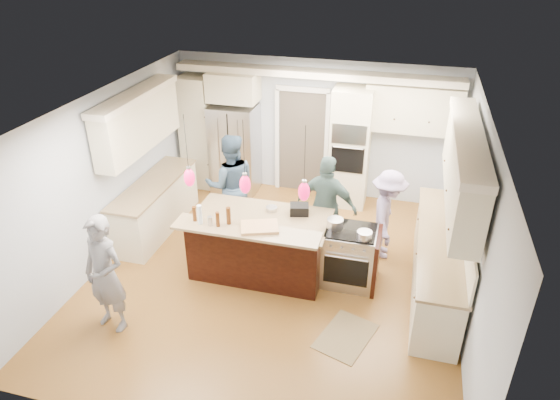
# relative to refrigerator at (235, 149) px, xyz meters

# --- Properties ---
(ground_plane) EXTENTS (6.00, 6.00, 0.00)m
(ground_plane) POSITION_rel_refrigerator_xyz_m (1.55, -2.64, -0.90)
(ground_plane) COLOR olive
(ground_plane) RESTS_ON ground
(room_shell) EXTENTS (5.54, 6.04, 2.72)m
(room_shell) POSITION_rel_refrigerator_xyz_m (1.55, -2.64, 0.92)
(room_shell) COLOR #B2BCC6
(room_shell) RESTS_ON ground
(refrigerator) EXTENTS (0.90, 0.70, 1.80)m
(refrigerator) POSITION_rel_refrigerator_xyz_m (0.00, 0.00, 0.00)
(refrigerator) COLOR #B7B7BC
(refrigerator) RESTS_ON ground
(oven_column) EXTENTS (0.72, 0.69, 2.30)m
(oven_column) POSITION_rel_refrigerator_xyz_m (2.30, 0.03, 0.25)
(oven_column) COLOR beige
(oven_column) RESTS_ON ground
(back_upper_cabinets) EXTENTS (5.30, 0.61, 2.54)m
(back_upper_cabinets) POSITION_rel_refrigerator_xyz_m (0.80, 0.12, 0.77)
(back_upper_cabinets) COLOR beige
(back_upper_cabinets) RESTS_ON ground
(right_counter_run) EXTENTS (0.64, 3.10, 2.51)m
(right_counter_run) POSITION_rel_refrigerator_xyz_m (3.99, -2.34, 0.16)
(right_counter_run) COLOR beige
(right_counter_run) RESTS_ON ground
(left_cabinets) EXTENTS (0.64, 2.30, 2.51)m
(left_cabinets) POSITION_rel_refrigerator_xyz_m (-0.89, -1.84, 0.16)
(left_cabinets) COLOR beige
(left_cabinets) RESTS_ON ground
(kitchen_island) EXTENTS (2.10, 1.46, 1.12)m
(kitchen_island) POSITION_rel_refrigerator_xyz_m (1.30, -2.57, -0.41)
(kitchen_island) COLOR black
(kitchen_island) RESTS_ON ground
(island_range) EXTENTS (0.82, 0.71, 0.92)m
(island_range) POSITION_rel_refrigerator_xyz_m (2.71, -2.49, -0.44)
(island_range) COLOR #B7B7BC
(island_range) RESTS_ON ground
(pendant_lights) EXTENTS (1.75, 0.15, 1.03)m
(pendant_lights) POSITION_rel_refrigerator_xyz_m (1.30, -3.15, 0.90)
(pendant_lights) COLOR black
(pendant_lights) RESTS_ON ground
(person_bar_end) EXTENTS (0.68, 0.52, 1.69)m
(person_bar_end) POSITION_rel_refrigerator_xyz_m (-0.26, -4.29, -0.06)
(person_bar_end) COLOR slate
(person_bar_end) RESTS_ON ground
(person_far_left) EXTENTS (1.08, 0.98, 1.82)m
(person_far_left) POSITION_rel_refrigerator_xyz_m (0.48, -1.55, 0.01)
(person_far_left) COLOR #324A62
(person_far_left) RESTS_ON ground
(person_far_right) EXTENTS (1.07, 0.60, 1.72)m
(person_far_right) POSITION_rel_refrigerator_xyz_m (2.19, -1.79, -0.04)
(person_far_right) COLOR #45605D
(person_far_right) RESTS_ON ground
(person_range_side) EXTENTS (0.61, 1.00, 1.51)m
(person_range_side) POSITION_rel_refrigerator_xyz_m (3.15, -1.63, -0.14)
(person_range_side) COLOR #8B7AA5
(person_range_side) RESTS_ON ground
(floor_rug) EXTENTS (0.84, 1.02, 0.01)m
(floor_rug) POSITION_rel_refrigerator_xyz_m (2.84, -3.71, -0.89)
(floor_rug) COLOR olive
(floor_rug) RESTS_ON ground
(water_bottle) EXTENTS (0.08, 0.08, 0.29)m
(water_bottle) POSITION_rel_refrigerator_xyz_m (0.63, -3.20, 0.37)
(water_bottle) COLOR silver
(water_bottle) RESTS_ON kitchen_island
(beer_bottle_a) EXTENTS (0.07, 0.07, 0.22)m
(beer_bottle_a) POSITION_rel_refrigerator_xyz_m (0.52, -3.15, 0.33)
(beer_bottle_a) COLOR #47240C
(beer_bottle_a) RESTS_ON kitchen_island
(beer_bottle_b) EXTENTS (0.06, 0.06, 0.22)m
(beer_bottle_b) POSITION_rel_refrigerator_xyz_m (0.90, -3.20, 0.33)
(beer_bottle_b) COLOR #47240C
(beer_bottle_b) RESTS_ON kitchen_island
(beer_bottle_c) EXTENTS (0.08, 0.08, 0.26)m
(beer_bottle_c) POSITION_rel_refrigerator_xyz_m (1.02, -3.10, 0.35)
(beer_bottle_c) COLOR #47240C
(beer_bottle_c) RESTS_ON kitchen_island
(drink_can) EXTENTS (0.09, 0.09, 0.14)m
(drink_can) POSITION_rel_refrigerator_xyz_m (0.78, -3.20, 0.29)
(drink_can) COLOR #B7B7BC
(drink_can) RESTS_ON kitchen_island
(cutting_board) EXTENTS (0.61, 0.52, 0.04)m
(cutting_board) POSITION_rel_refrigerator_xyz_m (1.47, -3.11, 0.24)
(cutting_board) COLOR tan
(cutting_board) RESTS_ON kitchen_island
(pot_large) EXTENTS (0.24, 0.24, 0.14)m
(pot_large) POSITION_rel_refrigerator_xyz_m (2.44, -2.49, 0.09)
(pot_large) COLOR #B7B7BC
(pot_large) RESTS_ON island_range
(pot_small) EXTENTS (0.22, 0.22, 0.11)m
(pot_small) POSITION_rel_refrigerator_xyz_m (2.89, -2.67, 0.07)
(pot_small) COLOR #B7B7BC
(pot_small) RESTS_ON island_range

